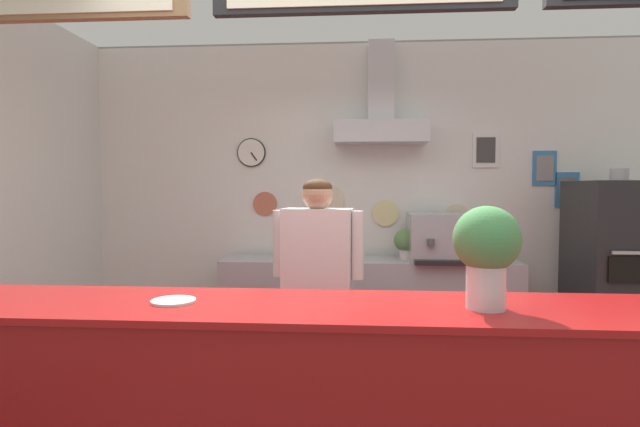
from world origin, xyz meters
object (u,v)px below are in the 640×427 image
shop_worker (318,290)px  potted_basil (407,242)px  potted_sage (479,244)px  basil_vase (487,251)px  potted_oregano (291,246)px  condiment_plate (173,301)px  pizza_oven (616,278)px  potted_thyme (342,247)px  espresso_machine (439,237)px

shop_worker → potted_basil: shop_worker is taller
potted_sage → basil_vase: bearing=-102.9°
potted_oregano → condiment_plate: (-0.21, -2.37, 0.03)m
pizza_oven → potted_oregano: bearing=174.6°
pizza_oven → potted_basil: bearing=169.3°
potted_basil → potted_sage: bearing=-4.5°
potted_thyme → basil_vase: 2.56m
basil_vase → potted_sage: bearing=77.1°
potted_oregano → potted_sage: bearing=0.2°
potted_oregano → potted_thyme: size_ratio=1.04×
pizza_oven → potted_thyme: size_ratio=8.57×
shop_worker → potted_thyme: shop_worker is taller
pizza_oven → condiment_plate: 3.63m
basil_vase → potted_basil: bearing=92.0°
potted_basil → basil_vase: bearing=-88.0°
pizza_oven → shop_worker: bearing=-158.3°
condiment_plate → basil_vase: bearing=-0.6°
shop_worker → potted_basil: (0.71, 1.27, 0.19)m
espresso_machine → potted_oregano: 1.34m
potted_oregano → basil_vase: bearing=-64.4°
pizza_oven → shop_worker: (-2.39, -0.95, 0.06)m
condiment_plate → potted_oregano: bearing=85.0°
potted_sage → potted_basil: bearing=175.5°
pizza_oven → potted_sage: (-1.05, 0.27, 0.24)m
shop_worker → condiment_plate: bearing=71.9°
pizza_oven → potted_basil: size_ratio=6.06×
basil_vase → condiment_plate: (-1.35, 0.01, -0.24)m
espresso_machine → condiment_plate: 2.84m
pizza_oven → basil_vase: (-1.59, -2.12, 0.48)m
shop_worker → espresso_machine: shop_worker is taller
potted_basil → basil_vase: size_ratio=0.65×
potted_oregano → pizza_oven: bearing=-5.4°
espresso_machine → potted_sage: bearing=-0.8°
potted_sage → potted_thyme: size_ratio=1.31×
shop_worker → potted_oregano: size_ratio=7.78×
pizza_oven → potted_basil: pizza_oven is taller
potted_sage → espresso_machine: bearing=179.2°
espresso_machine → potted_basil: bearing=170.9°
pizza_oven → potted_thyme: pizza_oven is taller
potted_thyme → basil_vase: basil_vase is taller
pizza_oven → shop_worker: 2.57m
condiment_plate → espresso_machine: bearing=57.1°
potted_oregano → condiment_plate: size_ratio=1.06×
potted_basil → potted_oregano: potted_basil is taller
pizza_oven → potted_sage: size_ratio=6.54×
potted_oregano → shop_worker: bearing=-74.3°
potted_sage → condiment_plate: bearing=-128.6°
potted_thyme → basil_vase: size_ratio=0.46×
shop_worker → potted_oregano: 1.27m
potted_basil → condiment_plate: (-1.26, -2.43, -0.01)m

